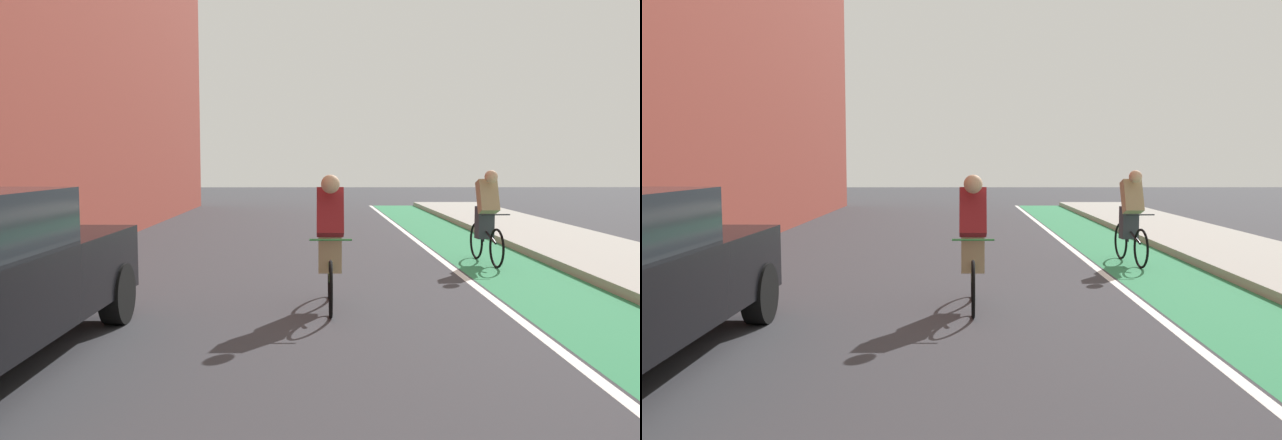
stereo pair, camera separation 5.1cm
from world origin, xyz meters
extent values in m
plane|color=#38383D|center=(0.00, 12.71, 0.00)|extent=(73.52, 73.52, 0.00)
cube|color=#2D8451|center=(3.23, 14.71, 0.00)|extent=(1.60, 33.42, 0.00)
cube|color=white|center=(2.33, 14.71, 0.00)|extent=(0.12, 33.42, 0.00)
cylinder|color=black|center=(-2.11, 12.39, 0.33)|extent=(0.23, 0.66, 0.66)
torus|color=black|center=(0.22, 12.63, 0.33)|extent=(0.05, 0.66, 0.66)
torus|color=black|center=(0.23, 13.68, 0.33)|extent=(0.05, 0.66, 0.66)
cylinder|color=#338C3F|center=(0.22, 13.16, 0.55)|extent=(0.05, 0.96, 0.33)
cylinder|color=#338C3F|center=(0.23, 13.34, 0.63)|extent=(0.04, 0.12, 0.55)
cylinder|color=#338C3F|center=(0.22, 12.71, 0.88)|extent=(0.48, 0.03, 0.02)
cube|color=tan|center=(0.23, 13.26, 0.70)|extent=(0.28, 0.24, 0.56)
cube|color=maroon|center=(0.22, 13.13, 1.16)|extent=(0.33, 0.40, 0.60)
sphere|color=tan|center=(0.22, 12.98, 1.50)|extent=(0.22, 0.22, 0.22)
cube|color=#1E598C|center=(0.23, 13.26, 1.18)|extent=(0.26, 0.28, 0.39)
torus|color=black|center=(3.05, 16.09, 0.33)|extent=(0.09, 0.66, 0.66)
torus|color=black|center=(2.97, 17.14, 0.33)|extent=(0.09, 0.66, 0.66)
cylinder|color=black|center=(3.01, 16.61, 0.55)|extent=(0.11, 0.96, 0.33)
cylinder|color=black|center=(3.00, 16.80, 0.63)|extent=(0.04, 0.12, 0.55)
cylinder|color=black|center=(3.05, 16.17, 0.88)|extent=(0.48, 0.06, 0.02)
cube|color=#333842|center=(3.01, 16.72, 0.70)|extent=(0.30, 0.26, 0.56)
cube|color=tan|center=(3.02, 16.59, 1.16)|extent=(0.35, 0.42, 0.60)
sphere|color=tan|center=(3.03, 16.43, 1.50)|extent=(0.22, 0.22, 0.22)
camera|label=1|loc=(0.00, 5.22, 1.77)|focal=37.52mm
camera|label=2|loc=(0.05, 5.22, 1.77)|focal=37.52mm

